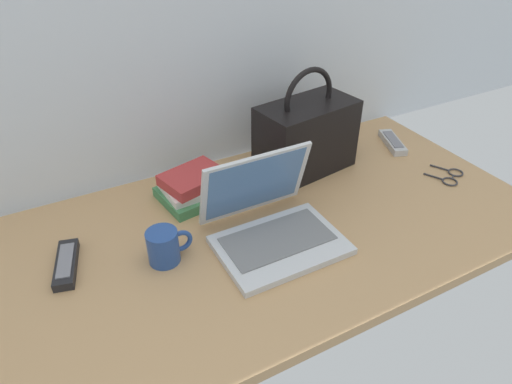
{
  "coord_description": "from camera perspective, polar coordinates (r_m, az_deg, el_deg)",
  "views": [
    {
      "loc": [
        -0.43,
        -0.83,
        0.79
      ],
      "look_at": [
        0.02,
        0.0,
        0.15
      ],
      "focal_mm": 32.09,
      "sensor_mm": 36.0,
      "label": 1
    }
  ],
  "objects": [
    {
      "name": "laptop",
      "position": [
        1.16,
        1.92,
        -3.92
      ],
      "size": [
        0.31,
        0.28,
        0.21
      ],
      "color": "silver",
      "rests_on": "desk"
    },
    {
      "name": "remote_control_far",
      "position": [
        1.67,
        16.65,
        5.97
      ],
      "size": [
        0.1,
        0.17,
        0.02
      ],
      "color": "#B7B7B7",
      "rests_on": "desk"
    },
    {
      "name": "handbag",
      "position": [
        1.42,
        6.26,
        6.99
      ],
      "size": [
        0.32,
        0.2,
        0.33
      ],
      "color": "black",
      "rests_on": "desk"
    },
    {
      "name": "eyeglasses",
      "position": [
        1.54,
        23.18,
        1.78
      ],
      "size": [
        0.13,
        0.13,
        0.01
      ],
      "color": "#333338",
      "rests_on": "desk"
    },
    {
      "name": "remote_control_near",
      "position": [
        1.19,
        -22.57,
        -8.27
      ],
      "size": [
        0.08,
        0.17,
        0.02
      ],
      "color": "black",
      "rests_on": "desk"
    },
    {
      "name": "book_stack",
      "position": [
        1.32,
        -7.72,
        0.67
      ],
      "size": [
        0.21,
        0.19,
        0.08
      ],
      "color": "#3F7F4C",
      "rests_on": "desk"
    },
    {
      "name": "desk",
      "position": [
        1.22,
        -0.8,
        -5.5
      ],
      "size": [
        1.6,
        0.76,
        0.03
      ],
      "color": "tan",
      "rests_on": "ground"
    },
    {
      "name": "coffee_mug",
      "position": [
        1.11,
        -11.29,
        -6.68
      ],
      "size": [
        0.11,
        0.08,
        0.09
      ],
      "color": "#26478C",
      "rests_on": "desk"
    }
  ]
}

